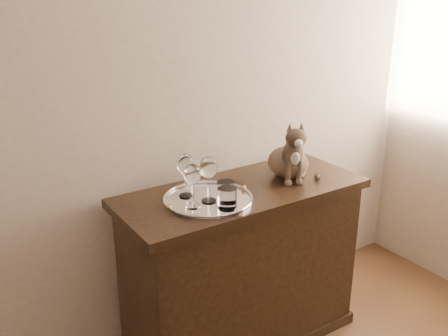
% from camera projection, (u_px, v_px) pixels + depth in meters
% --- Properties ---
extents(wall_back, '(4.00, 0.10, 2.70)m').
position_uv_depth(wall_back, '(86.00, 86.00, 2.11)').
color(wall_back, tan).
rests_on(wall_back, ground).
extents(sideboard, '(1.20, 0.50, 0.85)m').
position_uv_depth(sideboard, '(242.00, 267.00, 2.49)').
color(sideboard, black).
rests_on(sideboard, ground).
extents(tray, '(0.40, 0.40, 0.01)m').
position_uv_depth(tray, '(208.00, 200.00, 2.21)').
color(tray, silver).
rests_on(tray, sideboard).
extents(wine_glass_a, '(0.08, 0.08, 0.20)m').
position_uv_depth(wine_glass_a, '(186.00, 175.00, 2.21)').
color(wine_glass_a, white).
rests_on(wine_glass_a, tray).
extents(wine_glass_c, '(0.07, 0.07, 0.19)m').
position_uv_depth(wine_glass_c, '(193.00, 185.00, 2.11)').
color(wine_glass_c, white).
rests_on(wine_glass_c, tray).
extents(wine_glass_d, '(0.08, 0.08, 0.21)m').
position_uv_depth(wine_glass_d, '(209.00, 179.00, 2.16)').
color(wine_glass_d, silver).
rests_on(wine_glass_d, tray).
extents(tumbler_a, '(0.08, 0.08, 0.09)m').
position_uv_depth(tumbler_a, '(226.00, 191.00, 2.19)').
color(tumbler_a, silver).
rests_on(tumbler_a, tray).
extents(tumbler_b, '(0.08, 0.08, 0.09)m').
position_uv_depth(tumbler_b, '(227.00, 198.00, 2.11)').
color(tumbler_b, white).
rests_on(tumbler_b, tray).
extents(cat, '(0.39, 0.38, 0.30)m').
position_uv_depth(cat, '(288.00, 148.00, 2.45)').
color(cat, brown).
rests_on(cat, sideboard).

